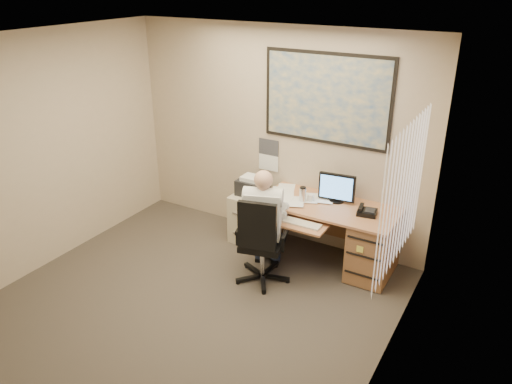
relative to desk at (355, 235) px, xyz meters
The scene contains 8 objects.
room_shell 2.44m from the desk, 123.04° to the right, with size 4.00×4.50×2.70m.
desk is the anchor object (origin of this frame).
world_map 1.61m from the desk, 150.30° to the left, with size 1.56×0.03×1.06m, color #1E4C93.
wall_calendar 1.52m from the desk, 165.66° to the left, with size 0.28×0.01×0.42m, color white.
window_blinds 1.73m from the desk, 56.13° to the right, with size 0.06×1.40×1.30m, color beige, non-canonical shape.
filing_cabinet 1.39m from the desk, behind, with size 0.46×0.55×0.88m.
office_chair 1.15m from the desk, 136.30° to the right, with size 0.77×0.77×1.07m.
person 1.10m from the desk, 138.87° to the right, with size 0.54×0.78×1.32m, color silver, non-canonical shape.
Camera 1 is at (2.79, -3.08, 3.25)m, focal length 35.00 mm.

